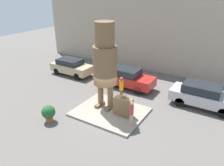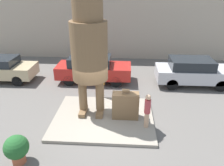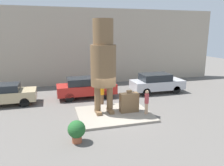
{
  "view_description": "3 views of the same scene",
  "coord_description": "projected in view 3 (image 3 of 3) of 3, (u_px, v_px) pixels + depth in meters",
  "views": [
    {
      "loc": [
        6.85,
        -10.8,
        7.76
      ],
      "look_at": [
        0.02,
        0.21,
        2.12
      ],
      "focal_mm": 35.0,
      "sensor_mm": 36.0,
      "label": 1
    },
    {
      "loc": [
        0.95,
        -8.57,
        5.81
      ],
      "look_at": [
        0.38,
        0.19,
        1.78
      ],
      "focal_mm": 35.0,
      "sensor_mm": 36.0,
      "label": 2
    },
    {
      "loc": [
        -3.72,
        -12.59,
        5.16
      ],
      "look_at": [
        -0.12,
        0.07,
        2.1
      ],
      "focal_mm": 35.0,
      "sensor_mm": 36.0,
      "label": 3
    }
  ],
  "objects": [
    {
      "name": "ground_plane",
      "position": [
        114.0,
        115.0,
        13.95
      ],
      "size": [
        60.0,
        60.0,
        0.0
      ],
      "primitive_type": "plane",
      "color": "#605B56"
    },
    {
      "name": "pedestal",
      "position": [
        114.0,
        114.0,
        13.93
      ],
      "size": [
        4.59,
        3.75,
        0.14
      ],
      "color": "gray",
      "rests_on": "ground_plane"
    },
    {
      "name": "building_backdrop",
      "position": [
        88.0,
        47.0,
        21.91
      ],
      "size": [
        28.0,
        0.6,
        7.49
      ],
      "color": "tan",
      "rests_on": "ground_plane"
    },
    {
      "name": "statue_figure",
      "position": [
        103.0,
        60.0,
        13.32
      ],
      "size": [
        1.57,
        1.57,
        5.82
      ],
      "color": "brown",
      "rests_on": "pedestal"
    },
    {
      "name": "giant_suitcase",
      "position": [
        129.0,
        102.0,
        14.06
      ],
      "size": [
        1.19,
        0.53,
        1.46
      ],
      "color": "brown",
      "rests_on": "pedestal"
    },
    {
      "name": "tourist",
      "position": [
        147.0,
        101.0,
        13.62
      ],
      "size": [
        0.26,
        0.26,
        1.55
      ],
      "color": "tan",
      "rests_on": "pedestal"
    },
    {
      "name": "parked_car_tan",
      "position": [
        5.0,
        94.0,
        15.72
      ],
      "size": [
        4.12,
        1.77,
        1.55
      ],
      "color": "tan",
      "rests_on": "ground_plane"
    },
    {
      "name": "parked_car_red",
      "position": [
        86.0,
        87.0,
        17.48
      ],
      "size": [
        4.67,
        1.78,
        1.66
      ],
      "color": "#B2231E",
      "rests_on": "ground_plane"
    },
    {
      "name": "parked_car_silver",
      "position": [
        157.0,
        83.0,
        19.01
      ],
      "size": [
        4.54,
        1.87,
        1.68
      ],
      "color": "#B7B7BC",
      "rests_on": "ground_plane"
    },
    {
      "name": "planter_pot",
      "position": [
        77.0,
        130.0,
        10.36
      ],
      "size": [
        0.85,
        0.85,
        1.1
      ],
      "color": "#AD5638",
      "rests_on": "ground_plane"
    },
    {
      "name": "worker_hivis",
      "position": [
        102.0,
        92.0,
        15.57
      ],
      "size": [
        0.31,
        0.31,
        1.83
      ],
      "color": "brown",
      "rests_on": "ground_plane"
    }
  ]
}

